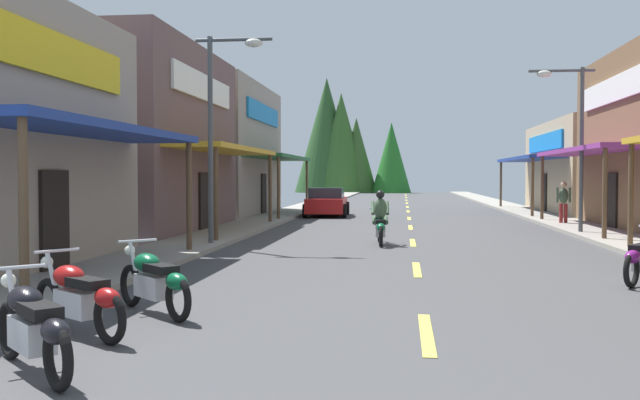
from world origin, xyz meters
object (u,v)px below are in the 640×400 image
(motorcycle_parked_left_2, at_px, (154,280))
(parked_car_curbside, at_px, (327,202))
(motorcycle_parked_left_0, at_px, (33,326))
(motorcycle_parked_left_1, at_px, (78,297))
(rider_cruising_lead, at_px, (380,222))
(pedestrian_waiting, at_px, (564,200))
(streetlamp_left, at_px, (222,109))
(streetlamp_right, at_px, (571,124))

(motorcycle_parked_left_2, height_order, parked_car_curbside, parked_car_curbside)
(motorcycle_parked_left_0, relative_size, motorcycle_parked_left_1, 0.89)
(motorcycle_parked_left_0, distance_m, rider_cruising_lead, 14.08)
(rider_cruising_lead, relative_size, pedestrian_waiting, 1.22)
(motorcycle_parked_left_2, bearing_deg, rider_cruising_lead, -61.16)
(streetlamp_left, height_order, motorcycle_parked_left_1, streetlamp_left)
(motorcycle_parked_left_0, bearing_deg, streetlamp_right, -73.16)
(streetlamp_right, height_order, motorcycle_parked_left_2, streetlamp_right)
(streetlamp_left, relative_size, streetlamp_right, 1.04)
(streetlamp_left, xyz_separation_m, motorcycle_parked_left_0, (1.31, -12.57, -3.35))
(pedestrian_waiting, distance_m, parked_car_curbside, 11.53)
(motorcycle_parked_left_0, relative_size, pedestrian_waiting, 0.91)
(motorcycle_parked_left_2, distance_m, parked_car_curbside, 24.88)
(motorcycle_parked_left_1, bearing_deg, rider_cruising_lead, -69.67)
(motorcycle_parked_left_0, height_order, rider_cruising_lead, rider_cruising_lead)
(streetlamp_left, distance_m, pedestrian_waiting, 15.22)
(streetlamp_left, height_order, motorcycle_parked_left_0, streetlamp_left)
(motorcycle_parked_left_1, bearing_deg, streetlamp_right, -84.75)
(motorcycle_parked_left_0, relative_size, parked_car_curbside, 0.37)
(streetlamp_left, bearing_deg, parked_car_curbside, 85.33)
(streetlamp_right, bearing_deg, motorcycle_parked_left_2, -121.66)
(motorcycle_parked_left_1, relative_size, motorcycle_parked_left_2, 1.11)
(motorcycle_parked_left_1, distance_m, rider_cruising_lead, 12.51)
(streetlamp_right, xyz_separation_m, parked_car_curbside, (-9.28, 10.14, -3.02))
(motorcycle_parked_left_1, distance_m, pedestrian_waiting, 23.11)
(streetlamp_right, relative_size, motorcycle_parked_left_0, 3.48)
(motorcycle_parked_left_2, bearing_deg, streetlamp_right, -77.65)
(rider_cruising_lead, distance_m, pedestrian_waiting, 11.09)
(motorcycle_parked_left_2, distance_m, pedestrian_waiting, 21.64)
(streetlamp_right, bearing_deg, motorcycle_parked_left_1, -120.59)
(streetlamp_right, bearing_deg, streetlamp_left, -153.39)
(motorcycle_parked_left_2, bearing_deg, motorcycle_parked_left_0, 131.64)
(streetlamp_right, height_order, pedestrian_waiting, streetlamp_right)
(pedestrian_waiting, bearing_deg, rider_cruising_lead, 139.01)
(rider_cruising_lead, bearing_deg, parked_car_curbside, 8.68)
(streetlamp_left, xyz_separation_m, rider_cruising_lead, (4.33, 1.18, -3.18))
(streetlamp_left, height_order, streetlamp_right, streetlamp_left)
(streetlamp_left, bearing_deg, motorcycle_parked_left_1, -84.85)
(motorcycle_parked_left_0, height_order, motorcycle_parked_left_1, same)
(pedestrian_waiting, xyz_separation_m, parked_car_curbside, (-10.06, 5.63, -0.34))
(rider_cruising_lead, xyz_separation_m, parked_car_curbside, (-3.07, 14.23, 0.03))
(motorcycle_parked_left_0, bearing_deg, streetlamp_left, -39.88)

